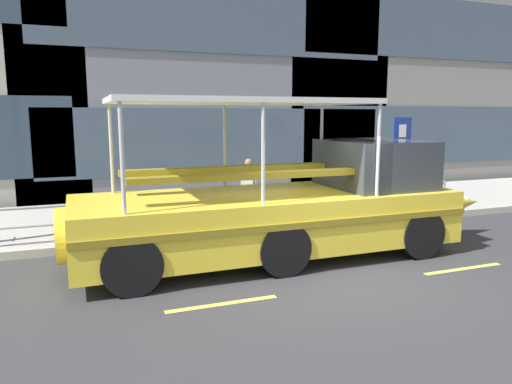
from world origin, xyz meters
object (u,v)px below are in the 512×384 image
duck_tour_boat (293,206)px  pedestrian_near_bow (355,177)px  pedestrian_mid_left (249,181)px  parking_sign (401,147)px

duck_tour_boat → pedestrian_near_bow: duck_tour_boat is taller
pedestrian_near_bow → pedestrian_mid_left: bearing=174.1°
pedestrian_mid_left → parking_sign: bearing=-12.6°
parking_sign → pedestrian_near_bow: 1.54m
pedestrian_near_bow → duck_tour_boat: bearing=-138.3°
duck_tour_boat → pedestrian_mid_left: 3.45m
parking_sign → pedestrian_near_bow: (-1.10, 0.63, -0.88)m
pedestrian_near_bow → pedestrian_mid_left: pedestrian_mid_left is taller
duck_tour_boat → pedestrian_near_bow: (3.48, 3.10, 0.07)m
pedestrian_mid_left → pedestrian_near_bow: bearing=-5.9°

